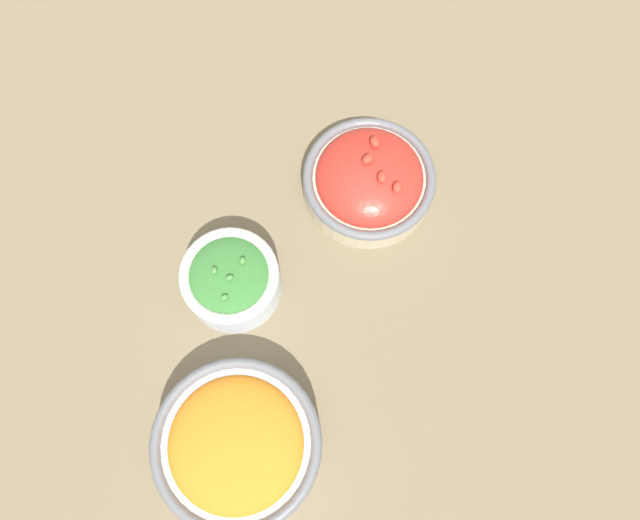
{
  "coord_description": "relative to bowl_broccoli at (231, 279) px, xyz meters",
  "views": [
    {
      "loc": [
        -0.12,
        -0.17,
        0.72
      ],
      "look_at": [
        0.0,
        0.0,
        0.03
      ],
      "focal_mm": 35.0,
      "sensor_mm": 36.0,
      "label": 1
    }
  ],
  "objects": [
    {
      "name": "bowl_broccoli",
      "position": [
        0.0,
        0.0,
        0.0
      ],
      "size": [
        0.11,
        0.11,
        0.07
      ],
      "color": "silver",
      "rests_on": "ground_plane"
    },
    {
      "name": "bowl_carrots",
      "position": [
        -0.09,
        -0.16,
        0.0
      ],
      "size": [
        0.18,
        0.18,
        0.07
      ],
      "color": "white",
      "rests_on": "ground_plane"
    },
    {
      "name": "ground_plane",
      "position": [
        0.1,
        -0.04,
        -0.04
      ],
      "size": [
        3.0,
        3.0,
        0.0
      ],
      "primitive_type": "plane",
      "color": "#75664C"
    },
    {
      "name": "bowl_cherry_tomatoes",
      "position": [
        0.2,
        0.01,
        -0.01
      ],
      "size": [
        0.16,
        0.16,
        0.07
      ],
      "color": "beige",
      "rests_on": "ground_plane"
    }
  ]
}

